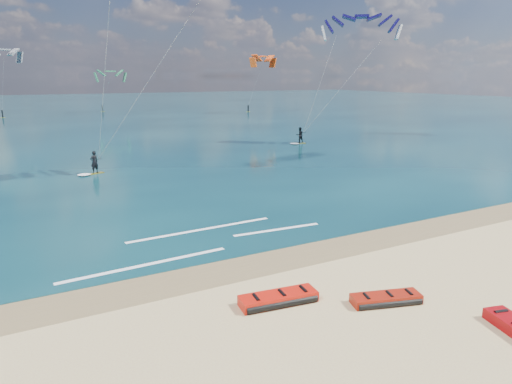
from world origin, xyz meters
TOP-DOWN VIEW (x-y plane):
  - ground at (0.00, 40.00)m, footprint 320.00×320.00m
  - wet_sand_strip at (0.00, 3.00)m, footprint 320.00×2.40m
  - sea at (0.00, 104.00)m, footprint 320.00×200.00m
  - packed_kite_left at (0.12, -0.33)m, footprint 3.06×1.53m
  - packed_kite_mid at (3.41, -2.06)m, footprint 2.80×1.75m
  - kitesurfer_main at (0.58, 21.71)m, footprint 12.53×8.64m
  - kitesurfer_far at (25.04, 29.86)m, footprint 12.86×6.87m
  - shoreline_foam at (0.09, 6.54)m, footprint 12.97×3.67m

SIDE VIEW (x-z plane):
  - ground at x=0.00m, z-range 0.00..0.00m
  - packed_kite_left at x=0.12m, z-range -0.21..0.21m
  - packed_kite_mid at x=3.41m, z-range -0.19..0.19m
  - wet_sand_strip at x=0.00m, z-range 0.00..0.01m
  - sea at x=0.00m, z-range 0.00..0.04m
  - shoreline_foam at x=0.09m, z-range 0.04..0.05m
  - kitesurfer_far at x=25.04m, z-range 0.45..16.11m
  - kitesurfer_main at x=0.58m, z-range 0.15..18.20m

